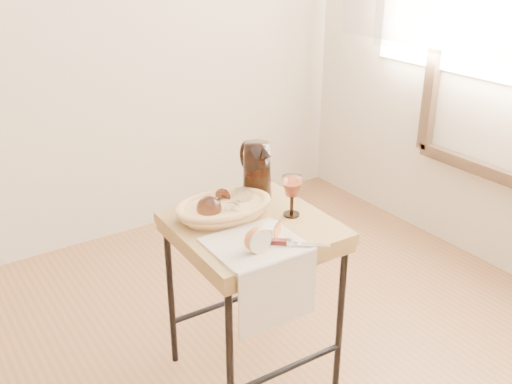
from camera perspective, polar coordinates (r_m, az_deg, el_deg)
side_table at (r=2.10m, az=-0.31°, el=-10.76°), size 0.52×0.52×0.64m
tea_towel at (r=1.81m, az=-0.06°, el=-5.13°), size 0.29×0.26×0.01m
bread_basket at (r=1.97m, az=-3.15°, el=-1.74°), size 0.32×0.23×0.06m
goblet_lying_a at (r=1.96m, az=-4.04°, el=-1.08°), size 0.16×0.15×0.08m
goblet_lying_b at (r=1.97m, az=-1.80°, el=-1.03°), size 0.14×0.14×0.08m
pitcher at (r=2.08m, az=0.09°, el=2.11°), size 0.16×0.24×0.25m
wine_goblet at (r=1.96m, az=3.55°, el=-0.40°), size 0.09×0.09×0.15m
apple_half at (r=1.75m, az=0.02°, el=-4.61°), size 0.09×0.05×0.08m
apple_wedge at (r=1.83m, az=1.46°, el=-3.85°), size 0.08×0.07×0.05m
table_knife at (r=1.79m, az=3.56°, el=-4.98°), size 0.17×0.16×0.02m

